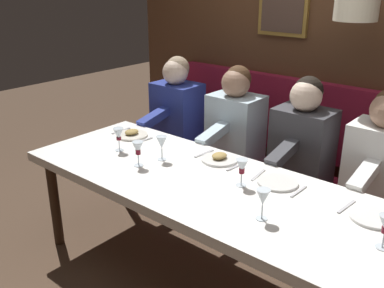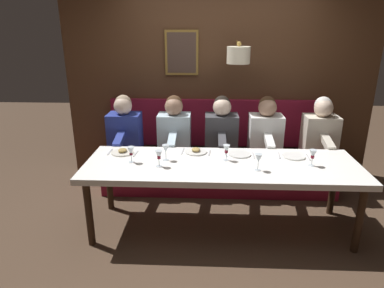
# 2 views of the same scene
# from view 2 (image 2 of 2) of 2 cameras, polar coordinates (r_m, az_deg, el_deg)

# --- Properties ---
(ground_plane) EXTENTS (12.00, 12.00, 0.00)m
(ground_plane) POSITION_cam_2_polar(r_m,az_deg,el_deg) (3.77, 4.65, -13.65)
(ground_plane) COLOR #4C3828
(dining_table) EXTENTS (0.90, 2.73, 0.74)m
(dining_table) POSITION_cam_2_polar(r_m,az_deg,el_deg) (3.45, 4.96, -4.12)
(dining_table) COLOR white
(dining_table) RESTS_ON ground_plane
(banquette_bench) EXTENTS (0.52, 2.93, 0.45)m
(banquette_bench) POSITION_cam_2_polar(r_m,az_deg,el_deg) (4.45, 4.37, -4.96)
(banquette_bench) COLOR maroon
(banquette_bench) RESTS_ON ground_plane
(back_wall_panel) EXTENTS (0.59, 4.13, 2.90)m
(back_wall_panel) POSITION_cam_2_polar(r_m,az_deg,el_deg) (4.68, 4.51, 10.83)
(back_wall_panel) COLOR #51331E
(back_wall_panel) RESTS_ON ground_plane
(diner_nearest) EXTENTS (0.60, 0.40, 0.79)m
(diner_nearest) POSITION_cam_2_polar(r_m,az_deg,el_deg) (4.45, 20.58, 1.96)
(diner_nearest) COLOR beige
(diner_nearest) RESTS_ON banquette_bench
(diner_near) EXTENTS (0.60, 0.40, 0.79)m
(diner_near) POSITION_cam_2_polar(r_m,az_deg,el_deg) (4.29, 12.16, 2.16)
(diner_near) COLOR white
(diner_near) RESTS_ON banquette_bench
(diner_middle) EXTENTS (0.60, 0.40, 0.79)m
(diner_middle) POSITION_cam_2_polar(r_m,az_deg,el_deg) (4.23, 4.91, 2.30)
(diner_middle) COLOR #3D3D42
(diner_middle) RESTS_ON banquette_bench
(diner_far) EXTENTS (0.60, 0.40, 0.79)m
(diner_far) POSITION_cam_2_polar(r_m,az_deg,el_deg) (4.25, -2.96, 2.41)
(diner_far) COLOR silver
(diner_far) RESTS_ON banquette_bench
(diner_farthest) EXTENTS (0.60, 0.40, 0.79)m
(diner_farthest) POSITION_cam_2_polar(r_m,az_deg,el_deg) (4.35, -11.15, 2.47)
(diner_farthest) COLOR #283893
(diner_farthest) RESTS_ON banquette_bench
(place_setting_0) EXTENTS (0.24, 0.32, 0.05)m
(place_setting_0) POSITION_cam_2_polar(r_m,az_deg,el_deg) (3.69, 0.65, -1.20)
(place_setting_0) COLOR silver
(place_setting_0) RESTS_ON dining_table
(place_setting_1) EXTENTS (0.24, 0.32, 0.01)m
(place_setting_1) POSITION_cam_2_polar(r_m,az_deg,el_deg) (3.73, 16.58, -1.95)
(place_setting_1) COLOR white
(place_setting_1) RESTS_ON dining_table
(place_setting_2) EXTENTS (0.24, 0.32, 0.01)m
(place_setting_2) POSITION_cam_2_polar(r_m,az_deg,el_deg) (3.66, 7.91, -1.69)
(place_setting_2) COLOR silver
(place_setting_2) RESTS_ON dining_table
(place_setting_3) EXTENTS (0.24, 0.31, 0.05)m
(place_setting_3) POSITION_cam_2_polar(r_m,az_deg,el_deg) (3.75, -11.48, -1.28)
(place_setting_3) COLOR silver
(place_setting_3) RESTS_ON dining_table
(wine_glass_0) EXTENTS (0.07, 0.07, 0.16)m
(wine_glass_0) POSITION_cam_2_polar(r_m,az_deg,el_deg) (3.45, -10.13, -1.23)
(wine_glass_0) COLOR silver
(wine_glass_0) RESTS_ON dining_table
(wine_glass_1) EXTENTS (0.07, 0.07, 0.16)m
(wine_glass_1) POSITION_cam_2_polar(r_m,az_deg,el_deg) (3.46, 5.76, -0.93)
(wine_glass_1) COLOR silver
(wine_glass_1) RESTS_ON dining_table
(wine_glass_2) EXTENTS (0.07, 0.07, 0.16)m
(wine_glass_2) POSITION_cam_2_polar(r_m,az_deg,el_deg) (3.27, 11.01, -2.42)
(wine_glass_2) COLOR silver
(wine_glass_2) RESTS_ON dining_table
(wine_glass_3) EXTENTS (0.07, 0.07, 0.16)m
(wine_glass_3) POSITION_cam_2_polar(r_m,az_deg,el_deg) (3.51, 19.48, -1.68)
(wine_glass_3) COLOR silver
(wine_glass_3) RESTS_ON dining_table
(wine_glass_4) EXTENTS (0.07, 0.07, 0.16)m
(wine_glass_4) POSITION_cam_2_polar(r_m,az_deg,el_deg) (3.46, -4.40, -0.88)
(wine_glass_4) COLOR silver
(wine_glass_4) RESTS_ON dining_table
(wine_glass_5) EXTENTS (0.07, 0.07, 0.16)m
(wine_glass_5) POSITION_cam_2_polar(r_m,az_deg,el_deg) (3.31, -5.54, -1.88)
(wine_glass_5) COLOR silver
(wine_glass_5) RESTS_ON dining_table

